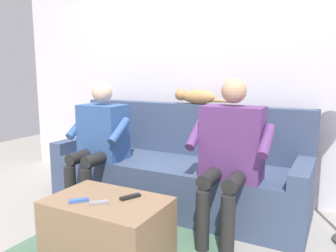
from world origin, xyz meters
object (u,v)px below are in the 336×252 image
Objects in this scene: remote_black at (130,197)px; person_right_seated at (100,137)px; coffee_table at (108,228)px; person_left_seated at (230,149)px; remote_blue at (79,201)px; cat_on_backrest at (195,97)px; couch at (177,172)px; remote_gray at (99,203)px.

person_right_seated is at bearing -102.71° from remote_black.
person_left_seated is at bearing -132.74° from coffee_table.
cat_on_backrest is at bearing 34.95° from remote_blue.
person_right_seated reaches higher than coffee_table.
couch is at bearing -146.37° from remote_black.
person_right_seated is 1.03m from remote_gray.
remote_gray is 0.14m from remote_blue.
cat_on_backrest reaches higher than coffee_table.
person_right_seated reaches higher than remote_gray.
cat_on_backrest is at bearing -92.99° from coffee_table.
coffee_table is 6.33× the size of remote_blue.
person_left_seated reaches higher than cat_on_backrest.
remote_gray is (0.62, 0.76, -0.26)m from person_left_seated.
person_right_seated is 0.98m from cat_on_backrest.
person_left_seated is (-0.62, 0.37, 0.37)m from couch.
remote_black is at bearing 49.28° from person_left_seated.
cat_on_backrest is (-0.69, -0.61, 0.35)m from person_right_seated.
cat_on_backrest reaches higher than couch.
coffee_table is 0.68× the size of person_right_seated.
couch is 0.75m from cat_on_backrest.
person_right_seated is (0.62, -0.69, 0.45)m from coffee_table.
coffee_table is 0.23m from remote_gray.
person_left_seated reaches higher than person_right_seated.
remote_black is at bearing 97.35° from couch.
coffee_table is 0.26m from remote_black.
cat_on_backrest is 1.34m from remote_black.
remote_gray is at bearing 128.64° from person_right_seated.
person_right_seated is 0.97m from remote_blue.
remote_black is (-0.12, -0.09, 0.21)m from coffee_table.
coffee_table is at bearing -26.54° from remote_black.
remote_gray reaches higher than remote_black.
couch is 0.96m from remote_black.
person_right_seated is at bearing 73.97° from remote_blue.
cat_on_backrest is 4.96× the size of remote_gray.
person_right_seated is at bearing -1.06° from person_left_seated.
person_left_seated reaches higher than coffee_table.
remote_blue reaches higher than remote_black.
coffee_table is at bearing -6.14° from remote_blue.
person_left_seated is at bearing 149.10° from couch.
person_right_seated is 9.26× the size of remote_blue.
coffee_table is 0.28m from remote_blue.
couch is at bearing -30.90° from person_left_seated.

